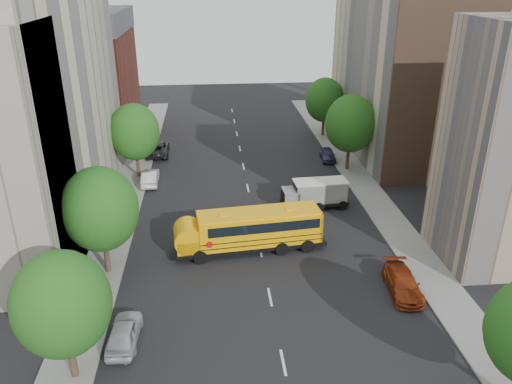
{
  "coord_description": "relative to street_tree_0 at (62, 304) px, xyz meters",
  "views": [
    {
      "loc": [
        -3.48,
        -34.8,
        19.49
      ],
      "look_at": [
        0.04,
        2.0,
        3.1
      ],
      "focal_mm": 35.0,
      "sensor_mm": 36.0,
      "label": 1
    }
  ],
  "objects": [
    {
      "name": "street_tree_1",
      "position": [
        0.0,
        10.0,
        0.31
      ],
      "size": [
        5.12,
        5.12,
        7.9
      ],
      "color": "#38281C",
      "rests_on": "ground"
    },
    {
      "name": "street_tree_2",
      "position": [
        0.0,
        28.0,
        0.19
      ],
      "size": [
        4.99,
        4.99,
        7.71
      ],
      "color": "#38281C",
      "rests_on": "ground"
    },
    {
      "name": "safari_truck",
      "position": [
        16.66,
        19.18,
        -3.3
      ],
      "size": [
        6.03,
        2.54,
        2.53
      ],
      "rotation": [
        0.0,
        0.0,
        0.06
      ],
      "color": "black",
      "rests_on": "ground"
    },
    {
      "name": "building_left_cream",
      "position": [
        -7.0,
        20.0,
        5.36
      ],
      "size": [
        10.0,
        26.0,
        20.0
      ],
      "primitive_type": "cube",
      "color": "beige",
      "rests_on": "ground"
    },
    {
      "name": "parked_car_3",
      "position": [
        19.8,
        5.76,
        -3.96
      ],
      "size": [
        2.26,
        4.82,
        1.36
      ],
      "primitive_type": "imported",
      "rotation": [
        0.0,
        0.0,
        -0.08
      ],
      "color": "maroon",
      "rests_on": "ground"
    },
    {
      "name": "street_tree_0",
      "position": [
        0.0,
        0.0,
        0.0
      ],
      "size": [
        4.8,
        4.8,
        7.41
      ],
      "color": "#38281C",
      "rests_on": "ground"
    },
    {
      "name": "building_right_far",
      "position": [
        29.0,
        34.0,
        4.36
      ],
      "size": [
        10.0,
        22.0,
        18.0
      ],
      "primitive_type": "cube",
      "color": "beige",
      "rests_on": "ground"
    },
    {
      "name": "sidewalk_right",
      "position": [
        22.5,
        19.0,
        -4.58
      ],
      "size": [
        3.0,
        80.0,
        0.12
      ],
      "primitive_type": "cube",
      "color": "slate",
      "rests_on": "ground"
    },
    {
      "name": "lane_markings",
      "position": [
        11.0,
        24.0,
        -4.64
      ],
      "size": [
        0.15,
        64.0,
        0.01
      ],
      "primitive_type": "cube",
      "color": "silver",
      "rests_on": "ground"
    },
    {
      "name": "school_bus",
      "position": [
        10.1,
        12.2,
        -2.84
      ],
      "size": [
        11.67,
        3.82,
        3.23
      ],
      "rotation": [
        0.0,
        0.0,
        0.11
      ],
      "color": "black",
      "rests_on": "ground"
    },
    {
      "name": "building_right_sidewall",
      "position": [
        29.0,
        23.0,
        4.36
      ],
      "size": [
        10.1,
        0.3,
        18.0
      ],
      "primitive_type": "cube",
      "color": "brown",
      "rests_on": "ground"
    },
    {
      "name": "ground",
      "position": [
        11.0,
        14.0,
        -4.64
      ],
      "size": [
        120.0,
        120.0,
        0.0
      ],
      "primitive_type": "plane",
      "color": "black",
      "rests_on": "ground"
    },
    {
      "name": "parked_car_2",
      "position": [
        1.4,
        34.8,
        -3.88
      ],
      "size": [
        2.67,
        5.53,
        1.52
      ],
      "primitive_type": "imported",
      "rotation": [
        0.0,
        0.0,
        3.17
      ],
      "color": "black",
      "rests_on": "ground"
    },
    {
      "name": "parked_car_0",
      "position": [
        2.2,
        2.47,
        -3.94
      ],
      "size": [
        1.82,
        4.19,
        1.41
      ],
      "primitive_type": "imported",
      "rotation": [
        0.0,
        0.0,
        3.1
      ],
      "color": "#B4B6BB",
      "rests_on": "ground"
    },
    {
      "name": "street_tree_4",
      "position": [
        22.0,
        28.0,
        0.43
      ],
      "size": [
        5.25,
        5.25,
        8.1
      ],
      "color": "#38281C",
      "rests_on": "ground"
    },
    {
      "name": "street_tree_5",
      "position": [
        22.0,
        40.0,
        0.06
      ],
      "size": [
        4.86,
        4.86,
        7.51
      ],
      "color": "#38281C",
      "rests_on": "ground"
    },
    {
      "name": "sidewalk_left",
      "position": [
        -0.5,
        19.0,
        -4.58
      ],
      "size": [
        3.0,
        80.0,
        0.12
      ],
      "primitive_type": "cube",
      "color": "slate",
      "rests_on": "ground"
    },
    {
      "name": "parked_car_1",
      "position": [
        1.4,
        26.01,
        -3.93
      ],
      "size": [
        1.6,
        4.35,
        1.42
      ],
      "primitive_type": "imported",
      "rotation": [
        0.0,
        0.0,
        3.16
      ],
      "color": "silver",
      "rests_on": "ground"
    },
    {
      "name": "building_left_redbrick",
      "position": [
        -7.0,
        42.0,
        1.86
      ],
      "size": [
        10.0,
        15.0,
        13.0
      ],
      "primitive_type": "cube",
      "color": "maroon",
      "rests_on": "ground"
    },
    {
      "name": "parked_car_4",
      "position": [
        20.6,
        31.11,
        -4.0
      ],
      "size": [
        1.75,
        3.84,
        1.28
      ],
      "primitive_type": "imported",
      "rotation": [
        0.0,
        0.0,
        -0.06
      ],
      "color": "#323155",
      "rests_on": "ground"
    }
  ]
}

